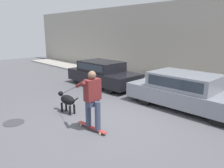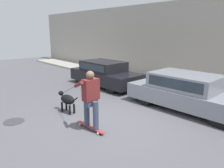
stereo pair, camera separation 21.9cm
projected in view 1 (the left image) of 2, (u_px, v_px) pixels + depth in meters
ground_plane at (105, 124)px, 6.66m from camera, size 36.00×36.00×0.00m
back_wall at (205, 45)px, 10.37m from camera, size 32.00×0.30×4.26m
sidewalk_curb at (189, 91)px, 10.10m from camera, size 30.00×1.96×0.11m
parked_car_0 at (103, 74)px, 11.16m from camera, size 3.97×1.74×1.26m
parked_car_1 at (187, 92)px, 7.88m from camera, size 4.45×1.83×1.29m
dog at (67, 100)px, 7.49m from camera, size 1.09×0.37×0.70m
skateboarder at (92, 98)px, 6.03m from camera, size 2.57×0.66×1.73m
manhole_cover at (14, 123)px, 6.75m from camera, size 0.62×0.62×0.01m
fire_hydrant at (150, 83)px, 10.15m from camera, size 0.18×0.18×0.74m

